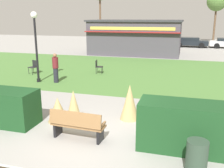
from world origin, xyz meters
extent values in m
plane|color=#999691|center=(0.00, 0.00, 0.00)|extent=(80.00, 80.00, 0.00)
cube|color=#4C7A38|center=(0.00, 10.33, 0.00)|extent=(36.00, 12.00, 0.01)
cube|color=olive|center=(-0.33, -0.16, 0.45)|extent=(1.72, 0.57, 0.06)
cube|color=olive|center=(-0.34, -0.38, 0.73)|extent=(1.70, 0.21, 0.44)
cube|color=black|center=(-1.06, -0.13, 0.23)|extent=(0.10, 0.44, 0.45)
cube|color=black|center=(0.40, -0.20, 0.23)|extent=(0.10, 0.44, 0.45)
cube|color=olive|center=(-1.14, -0.12, 0.57)|extent=(0.08, 0.44, 0.06)
cube|color=olive|center=(0.48, -0.20, 0.57)|extent=(0.08, 0.44, 0.06)
cube|color=#19421E|center=(-3.09, 0.22, 0.62)|extent=(1.90, 1.10, 1.24)
cube|color=#19421E|center=(2.80, 0.06, 0.69)|extent=(2.52, 1.10, 1.38)
cone|color=tan|center=(-0.95, 0.91, 0.61)|extent=(0.62, 0.62, 1.22)
cone|color=tan|center=(-1.58, 0.90, 0.45)|extent=(0.74, 0.74, 0.90)
cone|color=tan|center=(0.87, 1.82, 0.66)|extent=(0.69, 0.69, 1.33)
cylinder|color=black|center=(-5.43, 5.91, 0.10)|extent=(0.22, 0.22, 0.20)
cylinder|color=black|center=(-5.43, 5.91, 1.82)|extent=(0.12, 0.12, 3.64)
sphere|color=white|center=(-5.43, 5.91, 3.80)|extent=(0.36, 0.36, 0.36)
cylinder|color=#2D4233|center=(3.15, -1.11, 0.43)|extent=(0.52, 0.52, 0.85)
cube|color=#47424C|center=(-2.21, 19.04, 1.61)|extent=(8.78, 4.83, 3.23)
cube|color=#333338|center=(-2.21, 19.04, 3.31)|extent=(9.08, 5.13, 0.16)
cube|color=maroon|center=(-2.21, 16.45, 2.32)|extent=(8.88, 0.36, 0.08)
cube|color=#D8CC4C|center=(-2.21, 16.61, 2.64)|extent=(7.90, 0.04, 0.28)
cube|color=black|center=(-2.75, 9.09, 0.45)|extent=(0.49, 0.49, 0.04)
cube|color=black|center=(-2.95, 9.07, 0.67)|extent=(0.10, 0.44, 0.44)
cylinder|color=black|center=(-2.54, 8.93, 0.23)|extent=(0.03, 0.03, 0.45)
cylinder|color=black|center=(-2.59, 9.31, 0.23)|extent=(0.03, 0.03, 0.45)
cylinder|color=black|center=(-2.92, 8.88, 0.23)|extent=(0.03, 0.03, 0.45)
cylinder|color=black|center=(-2.97, 9.26, 0.23)|extent=(0.03, 0.03, 0.45)
cube|color=black|center=(-6.97, 7.73, 0.45)|extent=(0.56, 0.56, 0.04)
cube|color=black|center=(-6.90, 7.92, 0.67)|extent=(0.43, 0.19, 0.44)
cylinder|color=black|center=(-7.21, 7.62, 0.23)|extent=(0.03, 0.03, 0.45)
cylinder|color=black|center=(-6.85, 7.49, 0.23)|extent=(0.03, 0.03, 0.45)
cylinder|color=black|center=(-7.08, 7.97, 0.23)|extent=(0.03, 0.03, 0.45)
cylinder|color=black|center=(-6.72, 7.84, 0.23)|extent=(0.03, 0.03, 0.45)
cylinder|color=#23232D|center=(-4.38, 6.07, 0.42)|extent=(0.28, 0.28, 0.85)
cylinder|color=maroon|center=(-4.38, 6.07, 1.16)|extent=(0.34, 0.34, 0.62)
sphere|color=#8C6647|center=(-4.38, 6.07, 1.58)|extent=(0.22, 0.22, 0.22)
cube|color=maroon|center=(-2.29, 27.00, 0.55)|extent=(4.29, 2.02, 0.60)
cube|color=black|center=(-2.44, 27.01, 0.98)|extent=(2.39, 1.70, 0.44)
cylinder|color=black|center=(-0.94, 27.85, 0.32)|extent=(0.65, 0.25, 0.64)
cylinder|color=black|center=(-1.04, 26.02, 0.32)|extent=(0.65, 0.25, 0.64)
cylinder|color=black|center=(-3.54, 27.99, 0.32)|extent=(0.65, 0.25, 0.64)
cylinder|color=black|center=(-3.64, 26.15, 0.32)|extent=(0.65, 0.25, 0.64)
cube|color=black|center=(3.27, 27.00, 0.55)|extent=(4.24, 1.90, 0.60)
cube|color=black|center=(3.12, 27.01, 0.98)|extent=(2.35, 1.64, 0.44)
cylinder|color=black|center=(4.59, 27.89, 0.32)|extent=(0.65, 0.24, 0.64)
cylinder|color=black|center=(4.55, 26.05, 0.32)|extent=(0.65, 0.24, 0.64)
cylinder|color=black|center=(1.99, 27.95, 0.32)|extent=(0.65, 0.24, 0.64)
cylinder|color=black|center=(1.94, 26.11, 0.32)|extent=(0.65, 0.24, 0.64)
cylinder|color=black|center=(6.41, 28.01, 0.32)|extent=(0.65, 0.26, 0.64)
cylinder|color=black|center=(6.29, 26.17, 0.32)|extent=(0.65, 0.26, 0.64)
cylinder|color=brown|center=(-10.03, 31.22, 3.17)|extent=(0.28, 0.28, 6.33)
cylinder|color=brown|center=(6.57, 34.48, 2.37)|extent=(0.28, 0.28, 4.74)
sphere|color=#4C7233|center=(6.57, 34.48, 5.84)|extent=(2.80, 2.80, 2.80)
camera|label=1|loc=(2.71, -7.02, 3.70)|focal=41.45mm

